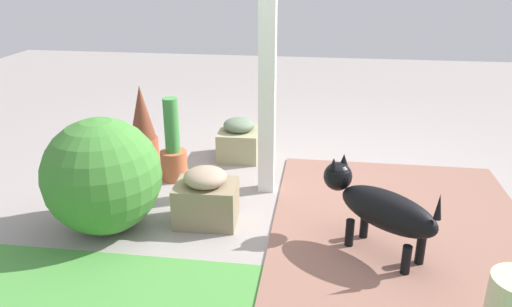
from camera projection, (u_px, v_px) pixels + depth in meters
ground_plane at (304, 196)px, 3.95m from camera, size 12.00×12.00×0.00m
brick_path at (403, 231)px, 3.43m from camera, size 1.80×2.40×0.02m
porch_pillar at (268, 28)px, 3.60m from camera, size 0.12×0.12×2.59m
stone_planter_nearest at (239, 140)px, 4.66m from camera, size 0.38×0.43×0.39m
stone_planter_mid at (206, 197)px, 3.50m from camera, size 0.44×0.35×0.42m
round_shrub at (102, 176)px, 3.34m from camera, size 0.80×0.80×0.80m
terracotta_pot_tall at (173, 151)px, 4.18m from camera, size 0.23×0.23×0.71m
terracotta_pot_spiky at (143, 127)px, 4.49m from camera, size 0.26×0.26×0.73m
dog at (379, 206)px, 3.08m from camera, size 0.73×0.65×0.57m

